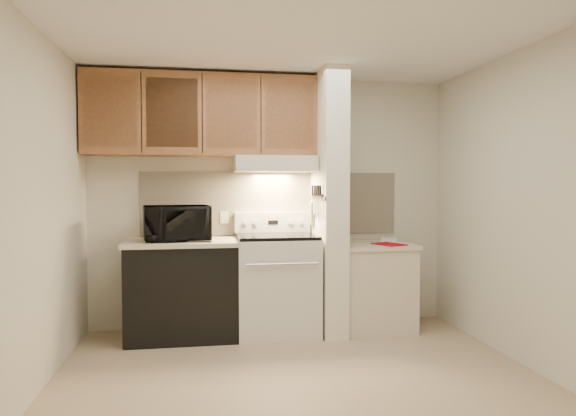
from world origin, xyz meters
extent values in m
plane|color=tan|center=(0.00, 0.00, 0.00)|extent=(3.60, 3.60, 0.00)
plane|color=white|center=(0.00, 0.00, 2.50)|extent=(3.60, 3.60, 0.00)
cube|color=beige|center=(0.00, 1.50, 1.25)|extent=(3.60, 2.50, 0.02)
cube|color=beige|center=(-1.80, 0.00, 1.25)|extent=(0.02, 3.00, 2.50)
cube|color=beige|center=(1.80, 0.00, 1.25)|extent=(0.02, 3.00, 2.50)
cube|color=beige|center=(0.00, 1.49, 1.24)|extent=(2.60, 0.02, 0.63)
cube|color=silver|center=(0.00, 1.16, 0.46)|extent=(0.76, 0.65, 0.92)
cube|color=black|center=(0.00, 0.84, 0.50)|extent=(0.50, 0.01, 0.30)
cylinder|color=silver|center=(0.00, 0.80, 0.72)|extent=(0.65, 0.02, 0.02)
cube|color=black|center=(0.00, 1.16, 0.94)|extent=(0.74, 0.64, 0.03)
cube|color=silver|center=(0.00, 1.44, 1.05)|extent=(0.76, 0.08, 0.20)
cube|color=black|center=(0.00, 1.40, 1.05)|extent=(0.10, 0.01, 0.04)
cylinder|color=silver|center=(-0.28, 1.40, 1.05)|extent=(0.05, 0.02, 0.05)
cylinder|color=silver|center=(-0.18, 1.40, 1.05)|extent=(0.05, 0.02, 0.05)
cylinder|color=silver|center=(0.18, 1.40, 1.05)|extent=(0.05, 0.02, 0.05)
cylinder|color=silver|center=(0.28, 1.40, 1.05)|extent=(0.05, 0.02, 0.05)
cube|color=black|center=(-0.88, 1.17, 0.43)|extent=(1.00, 0.63, 0.87)
cube|color=beige|center=(-0.88, 1.17, 0.89)|extent=(1.04, 0.67, 0.04)
cube|color=black|center=(-0.72, 0.97, 0.92)|extent=(0.22, 0.10, 0.01)
cylinder|color=#2C6C66|center=(-1.05, 1.06, 0.95)|extent=(0.10, 0.10, 0.09)
cube|color=beige|center=(-0.48, 1.48, 1.10)|extent=(0.08, 0.01, 0.12)
imported|color=black|center=(-0.93, 1.15, 1.07)|extent=(0.64, 0.48, 0.32)
cube|color=white|center=(0.51, 1.15, 1.25)|extent=(0.22, 0.70, 2.50)
cube|color=#99623A|center=(0.39, 1.15, 1.30)|extent=(0.01, 0.70, 0.04)
cube|color=black|center=(0.39, 1.10, 1.32)|extent=(0.02, 0.42, 0.04)
cube|color=silver|center=(0.38, 0.93, 1.22)|extent=(0.01, 0.03, 0.16)
cylinder|color=black|center=(0.38, 0.93, 1.37)|extent=(0.02, 0.02, 0.10)
cube|color=silver|center=(0.38, 1.02, 1.21)|extent=(0.01, 0.04, 0.18)
cylinder|color=black|center=(0.38, 1.01, 1.37)|extent=(0.02, 0.02, 0.10)
cube|color=silver|center=(0.38, 1.09, 1.20)|extent=(0.01, 0.04, 0.20)
cylinder|color=black|center=(0.38, 1.10, 1.37)|extent=(0.02, 0.02, 0.10)
cube|color=silver|center=(0.38, 1.18, 1.22)|extent=(0.01, 0.04, 0.16)
cylinder|color=black|center=(0.38, 1.17, 1.37)|extent=(0.02, 0.02, 0.10)
cube|color=silver|center=(0.38, 1.25, 1.21)|extent=(0.01, 0.04, 0.18)
cylinder|color=black|center=(0.38, 1.27, 1.37)|extent=(0.02, 0.02, 0.10)
cube|color=slate|center=(0.38, 1.32, 1.14)|extent=(0.03, 0.09, 0.22)
cube|color=beige|center=(0.97, 1.15, 0.40)|extent=(0.70, 0.60, 0.81)
cube|color=beige|center=(0.97, 1.15, 0.83)|extent=(0.74, 0.64, 0.04)
cube|color=#9B0611|center=(1.07, 1.00, 0.85)|extent=(0.31, 0.35, 0.01)
cube|color=white|center=(1.15, 1.23, 0.87)|extent=(0.17, 0.14, 0.04)
cube|color=beige|center=(0.00, 1.28, 1.62)|extent=(0.78, 0.44, 0.15)
cube|color=beige|center=(0.00, 1.07, 1.58)|extent=(0.78, 0.04, 0.06)
cube|color=#99623A|center=(-0.69, 1.32, 2.08)|extent=(2.18, 0.33, 0.77)
cube|color=#99623A|center=(-1.51, 1.17, 2.08)|extent=(0.46, 0.01, 0.63)
cube|color=black|center=(-1.23, 1.16, 2.08)|extent=(0.01, 0.01, 0.73)
cube|color=#99623A|center=(-0.96, 1.17, 2.08)|extent=(0.46, 0.01, 0.63)
cube|color=black|center=(-0.69, 1.16, 2.08)|extent=(0.01, 0.01, 0.73)
cube|color=#99623A|center=(-0.42, 1.17, 2.08)|extent=(0.46, 0.01, 0.63)
cube|color=black|center=(-0.14, 1.16, 2.08)|extent=(0.01, 0.01, 0.73)
cube|color=#99623A|center=(0.13, 1.17, 2.08)|extent=(0.46, 0.01, 0.63)
camera|label=1|loc=(-0.68, -3.67, 1.42)|focal=32.00mm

